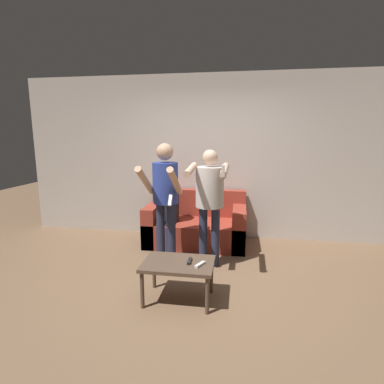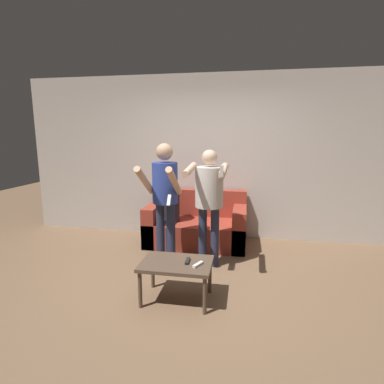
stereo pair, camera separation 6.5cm
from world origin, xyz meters
name	(u,v)px [view 1 (the left image)]	position (x,y,z in m)	size (l,w,h in m)	color
ground_plane	(190,289)	(0.00, 0.00, 0.00)	(14.00, 14.00, 0.00)	brown
wall_back	(209,157)	(0.00, 1.92, 1.35)	(6.40, 0.06, 2.70)	beige
couch	(196,226)	(-0.15, 1.48, 0.28)	(1.56, 0.83, 0.83)	#9E3828
person_standing_left	(165,190)	(-0.44, 0.65, 1.01)	(0.45, 0.73, 1.62)	#282D47
person_standing_right	(209,194)	(0.14, 0.65, 0.98)	(0.48, 0.78, 1.54)	#282D47
person_seated	(168,208)	(-0.56, 1.31, 0.61)	(0.32, 0.53, 1.12)	#282D47
coffee_table	(178,267)	(-0.08, -0.24, 0.37)	(0.73, 0.50, 0.42)	brown
remote_near	(200,264)	(0.15, -0.29, 0.43)	(0.10, 0.15, 0.02)	white
remote_far	(190,261)	(0.03, -0.22, 0.43)	(0.04, 0.15, 0.02)	black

